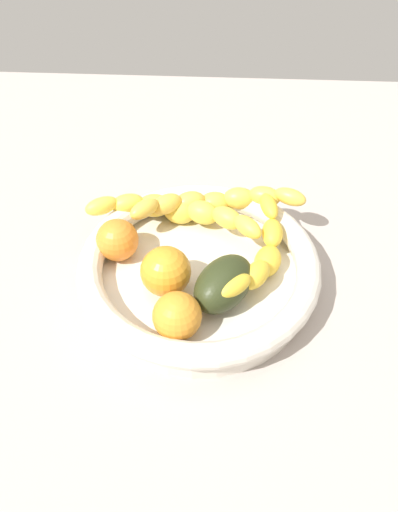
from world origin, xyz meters
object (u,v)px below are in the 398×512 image
(fruit_bowl, at_px, (199,270))
(banana_arching_top, at_px, (178,211))
(orange_mid_left, at_px, (177,316))
(avocado_dark, at_px, (224,284))
(banana_draped_left, at_px, (216,201))
(orange_mid_right, at_px, (166,271))
(banana_draped_right, at_px, (262,253))
(orange_front, at_px, (117,240))

(fruit_bowl, relative_size, banana_arching_top, 1.24)
(orange_mid_left, xyz_separation_m, avocado_dark, (0.05, 0.05, 0.00))
(banana_draped_left, xyz_separation_m, avocado_dark, (0.01, -0.15, -0.00))
(orange_mid_right, xyz_separation_m, avocado_dark, (0.07, -0.01, -0.00))
(avocado_dark, bearing_deg, orange_mid_right, 169.08)
(banana_draped_left, relative_size, banana_arching_top, 0.99)
(banana_arching_top, xyz_separation_m, orange_mid_left, (0.02, -0.18, 0.00))
(banana_draped_left, xyz_separation_m, orange_mid_left, (-0.04, -0.20, -0.00))
(banana_arching_top, height_order, avocado_dark, avocado_dark)
(banana_draped_left, height_order, orange_mid_left, banana_draped_left)
(banana_arching_top, distance_m, avocado_dark, 0.15)
(fruit_bowl, xyz_separation_m, banana_draped_right, (0.08, 0.01, 0.02))
(banana_draped_right, relative_size, orange_mid_left, 3.49)
(orange_front, relative_size, orange_mid_left, 0.98)
(banana_draped_left, xyz_separation_m, orange_mid_right, (-0.06, -0.14, 0.00))
(avocado_dark, bearing_deg, banana_draped_right, 48.59)
(banana_draped_right, relative_size, orange_front, 3.56)
(orange_mid_left, bearing_deg, orange_mid_right, 106.58)
(banana_arching_top, bearing_deg, banana_draped_left, 21.22)
(orange_mid_left, relative_size, orange_mid_right, 0.91)
(fruit_bowl, distance_m, orange_front, 0.11)
(avocado_dark, bearing_deg, fruit_bowl, 126.15)
(fruit_bowl, distance_m, orange_mid_left, 0.10)
(orange_mid_left, relative_size, avocado_dark, 0.62)
(banana_arching_top, height_order, orange_front, orange_front)
(fruit_bowl, distance_m, banana_draped_right, 0.08)
(banana_draped_left, relative_size, orange_mid_right, 3.93)
(banana_arching_top, xyz_separation_m, orange_mid_right, (-0.00, -0.12, 0.00))
(fruit_bowl, bearing_deg, avocado_dark, -53.85)
(fruit_bowl, relative_size, banana_draped_right, 1.56)
(orange_front, bearing_deg, fruit_bowl, -13.32)
(banana_draped_right, height_order, avocado_dark, avocado_dark)
(fruit_bowl, relative_size, banana_draped_left, 1.26)
(fruit_bowl, bearing_deg, banana_arching_top, 111.57)
(fruit_bowl, distance_m, banana_draped_left, 0.11)
(banana_arching_top, relative_size, orange_mid_left, 4.39)
(banana_draped_left, relative_size, orange_mid_left, 4.33)
(orange_mid_right, bearing_deg, orange_mid_left, -73.42)
(banana_draped_left, distance_m, orange_front, 0.15)
(orange_front, height_order, orange_mid_left, orange_mid_left)
(banana_draped_right, xyz_separation_m, orange_mid_right, (-0.12, -0.04, 0.00))
(banana_draped_right, bearing_deg, orange_mid_left, -133.16)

